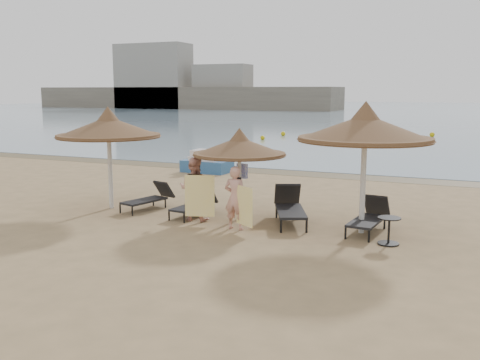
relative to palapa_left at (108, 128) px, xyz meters
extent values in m
plane|color=#9F8156|center=(3.68, -0.74, -2.38)|extent=(160.00, 160.00, 0.00)
cube|color=gray|center=(3.68, 79.26, -2.36)|extent=(200.00, 140.00, 0.03)
cube|color=brown|center=(3.68, 8.66, -2.37)|extent=(200.00, 1.60, 0.01)
cube|color=#736A5A|center=(-41.32, 77.26, -0.38)|extent=(60.00, 10.00, 4.00)
cube|color=gray|center=(-46.32, 75.26, 3.62)|extent=(14.00, 6.00, 12.00)
cube|color=gray|center=(-32.32, 76.26, 1.62)|extent=(10.00, 5.00, 8.00)
cylinder|color=silver|center=(0.00, 0.00, -1.29)|extent=(0.12, 0.12, 2.18)
cone|color=brown|center=(0.00, 0.00, 0.03)|extent=(3.01, 3.01, 0.57)
cone|color=brown|center=(0.00, 0.00, 0.37)|extent=(0.73, 0.73, 0.47)
cylinder|color=brown|center=(0.00, 0.00, -0.24)|extent=(2.95, 2.95, 0.10)
cylinder|color=silver|center=(4.02, 0.23, -1.47)|extent=(0.10, 0.10, 1.80)
cone|color=brown|center=(4.02, 0.23, -0.38)|extent=(2.49, 2.49, 0.47)
cone|color=brown|center=(4.02, 0.23, -0.10)|extent=(0.60, 0.60, 0.39)
cylinder|color=brown|center=(4.02, 0.23, -0.61)|extent=(2.44, 2.44, 0.09)
cylinder|color=silver|center=(7.30, 0.16, -1.21)|extent=(0.13, 0.13, 2.33)
cone|color=brown|center=(7.30, 0.16, 0.20)|extent=(3.22, 3.22, 0.61)
cone|color=brown|center=(7.30, 0.16, 0.57)|extent=(0.78, 0.78, 0.50)
cylinder|color=brown|center=(7.30, 0.16, -0.09)|extent=(3.16, 3.16, 0.11)
cylinder|color=black|center=(0.64, -0.46, -2.25)|extent=(0.05, 0.05, 0.26)
cylinder|color=black|center=(1.13, -0.58, -2.25)|extent=(0.05, 0.05, 0.26)
cylinder|color=black|center=(0.95, 0.78, -2.25)|extent=(0.05, 0.05, 0.26)
cylinder|color=black|center=(1.44, 0.66, -2.25)|extent=(0.05, 0.05, 0.26)
cube|color=black|center=(1.05, 0.15, -2.09)|extent=(0.88, 1.46, 0.05)
cube|color=black|center=(1.25, 0.92, -1.87)|extent=(0.64, 0.51, 0.52)
cylinder|color=black|center=(2.35, -0.65, -2.25)|extent=(0.04, 0.04, 0.25)
cylinder|color=black|center=(2.84, -0.71, -2.25)|extent=(0.04, 0.04, 0.25)
cylinder|color=black|center=(2.50, 0.59, -2.25)|extent=(0.04, 0.04, 0.25)
cylinder|color=black|center=(2.99, 0.53, -2.25)|extent=(0.04, 0.04, 0.25)
cube|color=black|center=(2.68, -0.01, -2.10)|extent=(0.70, 1.39, 0.05)
cube|color=black|center=(2.77, 0.76, -1.89)|extent=(0.59, 0.44, 0.50)
cylinder|color=black|center=(5.50, -0.64, -2.22)|extent=(0.06, 0.06, 0.31)
cylinder|color=black|center=(6.07, -0.39, -2.22)|extent=(0.06, 0.06, 0.31)
cylinder|color=black|center=(4.88, 0.80, -2.22)|extent=(0.06, 0.06, 0.31)
cylinder|color=black|center=(5.45, 1.05, -2.22)|extent=(0.06, 0.06, 0.31)
cube|color=black|center=(5.45, 0.26, -2.03)|extent=(1.30, 1.81, 0.07)
cube|color=black|center=(5.06, 1.16, -1.76)|extent=(0.82, 0.71, 0.63)
cylinder|color=black|center=(7.07, -0.57, -2.24)|extent=(0.05, 0.05, 0.28)
cylinder|color=black|center=(7.62, -0.63, -2.24)|extent=(0.05, 0.05, 0.28)
cylinder|color=black|center=(7.21, 0.81, -2.24)|extent=(0.05, 0.05, 0.28)
cylinder|color=black|center=(7.77, 0.75, -2.24)|extent=(0.05, 0.05, 0.28)
cube|color=black|center=(7.42, 0.14, -2.07)|extent=(0.76, 1.54, 0.06)
cube|color=black|center=(7.51, 1.00, -1.83)|extent=(0.65, 0.48, 0.56)
cylinder|color=black|center=(8.06, -0.60, -2.36)|extent=(0.48, 0.48, 0.03)
cylinder|color=black|center=(8.06, -0.60, -2.07)|extent=(0.05, 0.05, 0.58)
cylinder|color=black|center=(8.06, -0.60, -1.77)|extent=(0.52, 0.52, 0.03)
imported|color=tan|center=(2.95, -0.33, -1.39)|extent=(0.95, 0.66, 1.97)
imported|color=tan|center=(4.34, -0.76, -1.45)|extent=(0.86, 0.56, 1.86)
cube|color=yellow|center=(3.30, -0.68, -1.63)|extent=(0.75, 0.24, 1.09)
cube|color=yellow|center=(4.69, -1.01, -1.71)|extent=(0.59, 0.40, 0.97)
cube|color=white|center=(4.02, 0.41, -1.08)|extent=(0.33, 0.18, 0.39)
cube|color=black|center=(4.02, 0.07, -1.36)|extent=(0.22, 0.11, 0.30)
cube|color=#2C5B93|center=(-0.62, 7.45, -2.12)|extent=(2.08, 1.31, 0.50)
cube|color=silver|center=(-0.62, 7.45, -1.81)|extent=(1.34, 1.08, 0.23)
cube|color=silver|center=(-0.99, 7.48, -1.60)|extent=(0.51, 0.85, 0.32)
sphere|color=#CDB207|center=(-3.75, 22.19, -2.22)|extent=(0.32, 0.32, 0.32)
sphere|color=#CDB207|center=(6.96, 29.39, -2.19)|extent=(0.37, 0.37, 0.37)
sphere|color=#CDB207|center=(-3.51, 25.92, -2.20)|extent=(0.34, 0.34, 0.34)
camera|label=1|loc=(9.61, -12.65, 1.06)|focal=40.00mm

